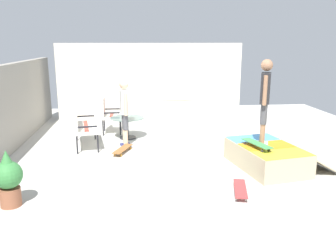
{
  "coord_description": "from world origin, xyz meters",
  "views": [
    {
      "loc": [
        -7.61,
        1.07,
        2.53
      ],
      "look_at": [
        -0.14,
        0.32,
        0.7
      ],
      "focal_mm": 37.05,
      "sensor_mm": 36.0,
      "label": 1
    }
  ],
  "objects_px": {
    "skate_ramp": "(267,156)",
    "skateboard_by_bench": "(123,149)",
    "person_watching": "(125,108)",
    "potted_plant": "(8,178)",
    "person_skater": "(265,96)",
    "skateboard_spare": "(240,189)",
    "patio_bench": "(81,122)",
    "skateboard_on_ramp": "(257,144)",
    "patio_table": "(127,123)",
    "patio_chair_near_house": "(108,112)"
  },
  "relations": [
    {
      "from": "skate_ramp",
      "to": "skateboard_by_bench",
      "type": "distance_m",
      "value": 3.26
    },
    {
      "from": "person_watching",
      "to": "potted_plant",
      "type": "bearing_deg",
      "value": 150.52
    },
    {
      "from": "skateboard_by_bench",
      "to": "potted_plant",
      "type": "height_order",
      "value": "potted_plant"
    },
    {
      "from": "person_skater",
      "to": "skateboard_spare",
      "type": "height_order",
      "value": "person_skater"
    },
    {
      "from": "person_skater",
      "to": "potted_plant",
      "type": "bearing_deg",
      "value": 105.82
    },
    {
      "from": "person_skater",
      "to": "skateboard_spare",
      "type": "xyz_separation_m",
      "value": [
        -1.2,
        0.8,
        -1.41
      ]
    },
    {
      "from": "patio_bench",
      "to": "skateboard_spare",
      "type": "relative_size",
      "value": 1.6
    },
    {
      "from": "person_skater",
      "to": "skateboard_on_ramp",
      "type": "distance_m",
      "value": 0.96
    },
    {
      "from": "skateboard_by_bench",
      "to": "person_skater",
      "type": "bearing_deg",
      "value": -113.92
    },
    {
      "from": "patio_table",
      "to": "person_skater",
      "type": "relative_size",
      "value": 0.52
    },
    {
      "from": "patio_table",
      "to": "patio_chair_near_house",
      "type": "bearing_deg",
      "value": 43.07
    },
    {
      "from": "patio_table",
      "to": "potted_plant",
      "type": "height_order",
      "value": "potted_plant"
    },
    {
      "from": "skateboard_on_ramp",
      "to": "potted_plant",
      "type": "distance_m",
      "value": 4.51
    },
    {
      "from": "skate_ramp",
      "to": "skateboard_on_ramp",
      "type": "height_order",
      "value": "skateboard_on_ramp"
    },
    {
      "from": "patio_table",
      "to": "skateboard_by_bench",
      "type": "xyz_separation_m",
      "value": [
        -1.25,
        0.1,
        -0.32
      ]
    },
    {
      "from": "patio_table",
      "to": "person_watching",
      "type": "relative_size",
      "value": 0.55
    },
    {
      "from": "person_watching",
      "to": "skateboard_spare",
      "type": "distance_m",
      "value": 3.71
    },
    {
      "from": "patio_chair_near_house",
      "to": "person_watching",
      "type": "xyz_separation_m",
      "value": [
        -1.33,
        -0.51,
        0.34
      ]
    },
    {
      "from": "skate_ramp",
      "to": "patio_chair_near_house",
      "type": "bearing_deg",
      "value": 47.74
    },
    {
      "from": "skateboard_spare",
      "to": "person_watching",
      "type": "bearing_deg",
      "value": 33.82
    },
    {
      "from": "person_watching",
      "to": "skateboard_on_ramp",
      "type": "distance_m",
      "value": 3.31
    },
    {
      "from": "patio_table",
      "to": "skateboard_on_ramp",
      "type": "relative_size",
      "value": 1.09
    },
    {
      "from": "patio_chair_near_house",
      "to": "person_watching",
      "type": "relative_size",
      "value": 0.62
    },
    {
      "from": "skateboard_on_ramp",
      "to": "person_skater",
      "type": "bearing_deg",
      "value": -43.55
    },
    {
      "from": "patio_bench",
      "to": "skateboard_spare",
      "type": "xyz_separation_m",
      "value": [
        -3.06,
        -3.07,
        -0.53
      ]
    },
    {
      "from": "skateboard_spare",
      "to": "potted_plant",
      "type": "relative_size",
      "value": 0.9
    },
    {
      "from": "patio_table",
      "to": "skateboard_by_bench",
      "type": "distance_m",
      "value": 1.3
    },
    {
      "from": "patio_chair_near_house",
      "to": "skateboard_spare",
      "type": "distance_m",
      "value": 5.03
    },
    {
      "from": "patio_bench",
      "to": "patio_table",
      "type": "bearing_deg",
      "value": -58.91
    },
    {
      "from": "patio_table",
      "to": "person_skater",
      "type": "xyz_separation_m",
      "value": [
        -2.52,
        -2.76,
        1.09
      ]
    },
    {
      "from": "patio_chair_near_house",
      "to": "skateboard_by_bench",
      "type": "height_order",
      "value": "patio_chair_near_house"
    },
    {
      "from": "skateboard_on_ramp",
      "to": "potted_plant",
      "type": "xyz_separation_m",
      "value": [
        -1.11,
        4.38,
        -0.1
      ]
    },
    {
      "from": "person_skater",
      "to": "skateboard_by_bench",
      "type": "bearing_deg",
      "value": 66.08
    },
    {
      "from": "patio_table",
      "to": "potted_plant",
      "type": "relative_size",
      "value": 0.98
    },
    {
      "from": "patio_chair_near_house",
      "to": "person_watching",
      "type": "bearing_deg",
      "value": -158.83
    },
    {
      "from": "skate_ramp",
      "to": "skateboard_on_ramp",
      "type": "xyz_separation_m",
      "value": [
        -0.16,
        0.3,
        0.33
      ]
    },
    {
      "from": "patio_bench",
      "to": "patio_table",
      "type": "height_order",
      "value": "patio_bench"
    },
    {
      "from": "skateboard_by_bench",
      "to": "patio_table",
      "type": "bearing_deg",
      "value": -4.56
    },
    {
      "from": "patio_chair_near_house",
      "to": "skateboard_on_ramp",
      "type": "height_order",
      "value": "patio_chair_near_house"
    },
    {
      "from": "patio_bench",
      "to": "skateboard_by_bench",
      "type": "distance_m",
      "value": 1.28
    },
    {
      "from": "patio_bench",
      "to": "skateboard_on_ramp",
      "type": "height_order",
      "value": "patio_bench"
    },
    {
      "from": "skate_ramp",
      "to": "skateboard_by_bench",
      "type": "xyz_separation_m",
      "value": [
        1.29,
        2.99,
        -0.16
      ]
    },
    {
      "from": "person_skater",
      "to": "patio_bench",
      "type": "bearing_deg",
      "value": 64.45
    },
    {
      "from": "person_skater",
      "to": "skateboard_on_ramp",
      "type": "xyz_separation_m",
      "value": [
        -0.18,
        0.17,
        -0.92
      ]
    },
    {
      "from": "potted_plant",
      "to": "person_watching",
      "type": "bearing_deg",
      "value": -29.48
    },
    {
      "from": "patio_bench",
      "to": "patio_chair_near_house",
      "type": "bearing_deg",
      "value": -23.52
    },
    {
      "from": "patio_bench",
      "to": "skateboard_by_bench",
      "type": "xyz_separation_m",
      "value": [
        -0.58,
        -1.01,
        -0.53
      ]
    },
    {
      "from": "patio_bench",
      "to": "patio_chair_near_house",
      "type": "xyz_separation_m",
      "value": [
        1.27,
        -0.55,
        -0.0
      ]
    },
    {
      "from": "patio_chair_near_house",
      "to": "person_skater",
      "type": "relative_size",
      "value": 0.59
    },
    {
      "from": "skateboard_by_bench",
      "to": "skateboard_spare",
      "type": "xyz_separation_m",
      "value": [
        -2.47,
        -2.06,
        0.0
      ]
    }
  ]
}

